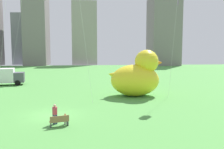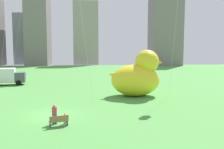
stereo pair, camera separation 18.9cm
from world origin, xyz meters
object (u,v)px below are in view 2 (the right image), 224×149
at_px(person_child, 65,118).
at_px(person_adult, 54,113).
at_px(giant_inflatable_duck, 137,76).
at_px(box_truck, 6,77).
at_px(park_bench, 59,121).

bearing_deg(person_child, person_adult, 170.37).
height_order(person_adult, giant_inflatable_duck, giant_inflatable_duck).
xyz_separation_m(person_adult, box_truck, (-11.36, 22.93, 0.53)).
xyz_separation_m(park_bench, person_child, (0.41, 0.59, 0.03)).
xyz_separation_m(person_child, giant_inflatable_duck, (8.21, 11.51, 2.07)).
xyz_separation_m(person_adult, person_child, (0.85, -0.14, -0.41)).
height_order(person_child, giant_inflatable_duck, giant_inflatable_duck).
relative_size(person_adult, giant_inflatable_duck, 0.23).
distance_m(person_child, giant_inflatable_duck, 14.29).
bearing_deg(person_adult, person_child, -9.63).
bearing_deg(person_adult, giant_inflatable_duck, 51.46).
relative_size(giant_inflatable_duck, box_truck, 1.20).
height_order(park_bench, box_truck, box_truck).
height_order(giant_inflatable_duck, box_truck, giant_inflatable_duck).
bearing_deg(giant_inflatable_duck, park_bench, -125.45).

